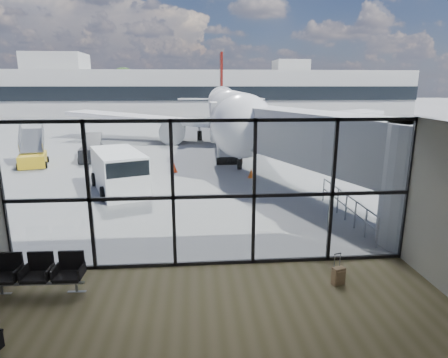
{
  "coord_description": "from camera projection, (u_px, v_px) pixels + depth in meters",
  "views": [
    {
      "loc": [
        -0.56,
        -10.61,
        5.41
      ],
      "look_at": [
        0.55,
        3.0,
        1.97
      ],
      "focal_mm": 30.0,
      "sensor_mm": 36.0,
      "label": 1
    }
  ],
  "objects": [
    {
      "name": "tree_5",
      "position": [
        124.0,
        83.0,
        78.61
      ],
      "size": [
        6.27,
        6.27,
        9.03
      ],
      "color": "#382619",
      "rests_on": "ground"
    },
    {
      "name": "seating_row",
      "position": [
        39.0,
        271.0,
        10.0
      ],
      "size": [
        2.39,
        0.72,
        1.06
      ],
      "rotation": [
        0.0,
        0.0,
        -0.03
      ],
      "color": "gray",
      "rests_on": "ground"
    },
    {
      "name": "tree_2",
      "position": [
        35.0,
        83.0,
        77.2
      ],
      "size": [
        6.27,
        6.27,
        9.03
      ],
      "color": "#382619",
      "rests_on": "ground"
    },
    {
      "name": "ground",
      "position": [
        198.0,
        127.0,
        50.28
      ],
      "size": [
        220.0,
        220.0,
        0.0
      ],
      "primitive_type": "plane",
      "color": "slate",
      "rests_on": "ground"
    },
    {
      "name": "tree_1",
      "position": [
        5.0,
        86.0,
        76.88
      ],
      "size": [
        5.61,
        5.61,
        8.07
      ],
      "color": "#382619",
      "rests_on": "ground"
    },
    {
      "name": "glass_curtain_wall",
      "position": [
        214.0,
        195.0,
        11.07
      ],
      "size": [
        12.1,
        0.12,
        4.5
      ],
      "color": "white",
      "rests_on": "ground"
    },
    {
      "name": "far_terminal",
      "position": [
        193.0,
        92.0,
        70.45
      ],
      "size": [
        80.0,
        12.2,
        11.0
      ],
      "color": "#ACACA7",
      "rests_on": "ground"
    },
    {
      "name": "tree_4",
      "position": [
        95.0,
        86.0,
        78.29
      ],
      "size": [
        5.61,
        5.61,
        8.07
      ],
      "color": "#382619",
      "rests_on": "ground"
    },
    {
      "name": "traffic_cone_b",
      "position": [
        174.0,
        167.0,
        23.88
      ],
      "size": [
        0.44,
        0.44,
        0.63
      ],
      "color": "red",
      "rests_on": "ground"
    },
    {
      "name": "apron_railing",
      "position": [
        346.0,
        203.0,
        15.27
      ],
      "size": [
        0.06,
        5.46,
        1.11
      ],
      "color": "gray",
      "rests_on": "ground"
    },
    {
      "name": "jet_bridge",
      "position": [
        306.0,
        141.0,
        18.17
      ],
      "size": [
        8.0,
        16.5,
        4.33
      ],
      "color": "#949699",
      "rests_on": "ground"
    },
    {
      "name": "belt_loader",
      "position": [
        92.0,
        153.0,
        27.4
      ],
      "size": [
        1.93,
        4.1,
        1.82
      ],
      "rotation": [
        0.0,
        0.0,
        0.13
      ],
      "color": "black",
      "rests_on": "ground"
    },
    {
      "name": "service_van",
      "position": [
        119.0,
        171.0,
        19.37
      ],
      "size": [
        3.73,
        5.27,
        2.1
      ],
      "rotation": [
        0.0,
        0.0,
        0.38
      ],
      "color": "white",
      "rests_on": "ground"
    },
    {
      "name": "lounge_shell",
      "position": [
        229.0,
        253.0,
        6.33
      ],
      "size": [
        12.02,
        8.01,
        4.51
      ],
      "color": "brown",
      "rests_on": "ground"
    },
    {
      "name": "traffic_cone_c",
      "position": [
        251.0,
        173.0,
        22.46
      ],
      "size": [
        0.38,
        0.38,
        0.55
      ],
      "color": "#E8570C",
      "rests_on": "ground"
    },
    {
      "name": "airliner",
      "position": [
        228.0,
        109.0,
        38.2
      ],
      "size": [
        33.1,
        38.32,
        9.87
      ],
      "rotation": [
        0.0,
        0.0,
        -0.04
      ],
      "color": "silver",
      "rests_on": "ground"
    },
    {
      "name": "tree_3",
      "position": [
        66.0,
        89.0,
        77.97
      ],
      "size": [
        4.95,
        4.95,
        7.12
      ],
      "color": "#382619",
      "rests_on": "ground"
    },
    {
      "name": "suitcase",
      "position": [
        338.0,
        276.0,
        10.36
      ],
      "size": [
        0.38,
        0.31,
        0.91
      ],
      "rotation": [
        0.0,
        0.0,
        0.29
      ],
      "color": "#86694A",
      "rests_on": "ground"
    },
    {
      "name": "mobile_stairs",
      "position": [
        33.0,
        158.0,
        25.67
      ],
      "size": [
        2.49,
        3.69,
        2.38
      ],
      "rotation": [
        0.0,
        0.0,
        0.29
      ],
      "color": "gold",
      "rests_on": "ground"
    }
  ]
}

